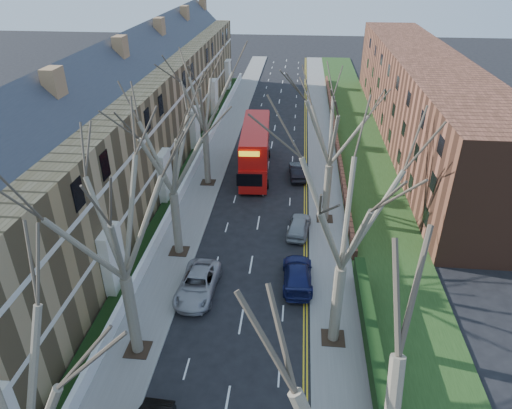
# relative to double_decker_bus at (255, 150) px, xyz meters

# --- Properties ---
(pavement_left) EXTENTS (3.00, 102.00, 0.12)m
(pavement_left) POSITION_rel_double_decker_bus_xyz_m (-4.75, 7.68, -2.36)
(pavement_left) COLOR slate
(pavement_left) RESTS_ON ground
(pavement_right) EXTENTS (3.00, 102.00, 0.12)m
(pavement_right) POSITION_rel_double_decker_bus_xyz_m (7.25, 7.68, -2.36)
(pavement_right) COLOR slate
(pavement_right) RESTS_ON ground
(terrace_left) EXTENTS (9.70, 78.00, 13.60)m
(terrace_left) POSITION_rel_double_decker_bus_xyz_m (-12.40, -0.32, 3.11)
(terrace_left) COLOR olive
(terrace_left) RESTS_ON ground
(flats_right) EXTENTS (13.97, 54.00, 10.00)m
(flats_right) POSITION_rel_double_decker_bus_xyz_m (18.71, 11.68, 2.57)
(flats_right) COLOR brown
(flats_right) RESTS_ON ground
(front_wall_left) EXTENTS (0.30, 78.00, 1.00)m
(front_wall_left) POSITION_rel_double_decker_bus_xyz_m (-6.40, -0.32, -1.80)
(front_wall_left) COLOR white
(front_wall_left) RESTS_ON ground
(grass_verge_right) EXTENTS (6.00, 102.00, 0.06)m
(grass_verge_right) POSITION_rel_double_decker_bus_xyz_m (11.75, 7.68, -2.27)
(grass_verge_right) COLOR #1E3A15
(grass_verge_right) RESTS_ON ground
(tree_left_mid) EXTENTS (10.50, 10.50, 14.71)m
(tree_left_mid) POSITION_rel_double_decker_bus_xyz_m (-4.45, -25.32, 7.14)
(tree_left_mid) COLOR #675D4A
(tree_left_mid) RESTS_ON ground
(tree_left_far) EXTENTS (10.15, 10.15, 14.22)m
(tree_left_far) POSITION_rel_double_decker_bus_xyz_m (-4.45, -15.32, 6.82)
(tree_left_far) COLOR #675D4A
(tree_left_far) RESTS_ON ground
(tree_left_dist) EXTENTS (10.50, 10.50, 14.71)m
(tree_left_dist) POSITION_rel_double_decker_bus_xyz_m (-4.45, -3.32, 7.14)
(tree_left_dist) COLOR #675D4A
(tree_left_dist) RESTS_ON ground
(tree_right_mid) EXTENTS (10.50, 10.50, 14.71)m
(tree_right_mid) POSITION_rel_double_decker_bus_xyz_m (6.95, -23.32, 7.14)
(tree_right_mid) COLOR #675D4A
(tree_right_mid) RESTS_ON ground
(tree_right_far) EXTENTS (10.15, 10.15, 14.22)m
(tree_right_far) POSITION_rel_double_decker_bus_xyz_m (6.95, -9.32, 6.83)
(tree_right_far) COLOR #675D4A
(tree_right_far) RESTS_ON ground
(double_decker_bus) EXTENTS (3.41, 11.90, 4.90)m
(double_decker_bus) POSITION_rel_double_decker_bus_xyz_m (0.00, 0.00, 0.00)
(double_decker_bus) COLOR red
(double_decker_bus) RESTS_ON ground
(car_left_far) EXTENTS (2.61, 5.35, 1.46)m
(car_left_far) POSITION_rel_double_decker_bus_xyz_m (-2.02, -19.84, -1.68)
(car_left_far) COLOR #9D9CA2
(car_left_far) RESTS_ON ground
(car_right_near) EXTENTS (2.20, 5.09, 1.46)m
(car_right_near) POSITION_rel_double_decker_bus_xyz_m (4.71, -18.12, -1.69)
(car_right_near) COLOR #171C50
(car_right_near) RESTS_ON ground
(car_right_mid) EXTENTS (2.20, 4.36, 1.43)m
(car_right_mid) POSITION_rel_double_decker_bus_xyz_m (4.72, -11.61, -1.70)
(car_right_mid) COLOR gray
(car_right_mid) RESTS_ON ground
(car_right_far) EXTENTS (1.92, 4.47, 1.43)m
(car_right_far) POSITION_rel_double_decker_bus_xyz_m (4.44, -1.03, -1.70)
(car_right_far) COLOR black
(car_right_far) RESTS_ON ground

